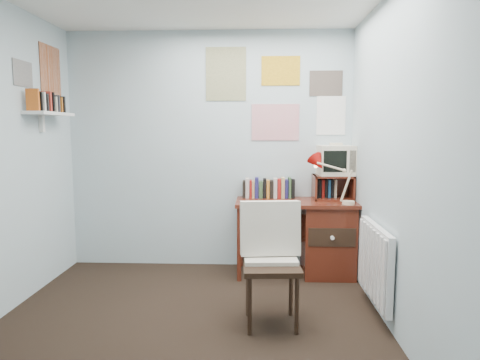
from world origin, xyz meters
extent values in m
plane|color=black|center=(0.00, 0.00, 0.00)|extent=(3.50, 3.50, 0.00)
cube|color=#A9BBC1|center=(0.00, 1.75, 1.25)|extent=(3.00, 0.02, 2.50)
cube|color=#A9BBC1|center=(1.50, 0.00, 1.25)|extent=(0.02, 3.50, 2.50)
cube|color=#541F13|center=(0.90, 1.48, 0.74)|extent=(1.20, 0.55, 0.03)
cube|color=#541F13|center=(1.23, 1.48, 0.36)|extent=(0.50, 0.50, 0.72)
cylinder|color=#541F13|center=(0.34, 1.24, 0.36)|extent=(0.04, 0.04, 0.72)
cylinder|color=#541F13|center=(0.34, 1.71, 0.36)|extent=(0.04, 0.04, 0.72)
cube|color=#541F13|center=(0.65, 1.73, 0.42)|extent=(0.64, 0.02, 0.30)
cube|color=black|center=(0.62, 0.31, 0.45)|extent=(0.48, 0.47, 0.90)
cube|color=#A90F0B|center=(1.39, 1.29, 0.98)|extent=(0.36, 0.33, 0.43)
cube|color=#541F13|center=(1.29, 1.59, 0.89)|extent=(0.40, 0.30, 0.25)
cube|color=beige|center=(1.31, 1.61, 1.18)|extent=(0.36, 0.34, 0.33)
cube|color=#541F13|center=(0.66, 1.66, 0.87)|extent=(0.60, 0.14, 0.22)
cube|color=white|center=(1.46, 0.55, 0.42)|extent=(0.09, 0.80, 0.60)
cube|color=white|center=(-1.40, 1.10, 1.62)|extent=(0.20, 0.62, 0.24)
cube|color=white|center=(0.70, 1.74, 1.85)|extent=(1.20, 0.01, 0.90)
cube|color=white|center=(-1.49, 1.10, 2.00)|extent=(0.01, 0.70, 0.60)
camera|label=1|loc=(0.52, -2.80, 1.48)|focal=32.00mm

